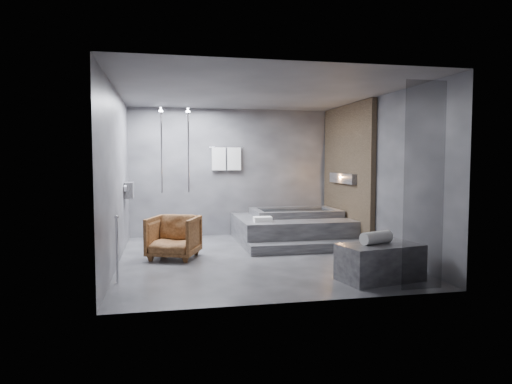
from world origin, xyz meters
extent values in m
plane|color=#2F2F31|center=(0.00, 0.00, 0.00)|extent=(5.00, 5.00, 0.00)
cube|color=#4E4E51|center=(0.00, 0.00, 2.80)|extent=(4.50, 5.00, 0.04)
cube|color=#39393F|center=(0.00, 2.50, 1.40)|extent=(4.50, 0.04, 2.80)
cube|color=#39393F|center=(0.00, -2.50, 1.40)|extent=(4.50, 0.04, 2.80)
cube|color=#39393F|center=(-2.25, 0.00, 1.40)|extent=(0.04, 5.00, 2.80)
cube|color=#39393F|center=(2.25, 0.00, 1.40)|extent=(0.04, 5.00, 2.80)
cube|color=#8C7252|center=(2.19, 1.25, 1.40)|extent=(0.10, 2.40, 2.78)
cube|color=#FF9938|center=(2.11, 1.25, 1.30)|extent=(0.14, 1.20, 0.20)
cube|color=gray|center=(-2.16, 1.40, 1.10)|extent=(0.16, 0.42, 0.30)
imported|color=beige|center=(-2.15, 1.30, 1.05)|extent=(0.08, 0.08, 0.21)
imported|color=beige|center=(-2.15, 1.50, 1.03)|extent=(0.07, 0.07, 0.15)
cylinder|color=silver|center=(-1.00, 2.05, 1.90)|extent=(0.04, 0.04, 1.80)
cylinder|color=silver|center=(-1.55, 2.05, 1.90)|extent=(0.04, 0.04, 1.80)
cylinder|color=silver|center=(-0.15, 2.44, 1.95)|extent=(0.75, 0.02, 0.02)
cube|color=white|center=(-0.32, 2.42, 1.70)|extent=(0.30, 0.06, 0.50)
cube|color=white|center=(0.02, 2.42, 1.70)|extent=(0.30, 0.06, 0.50)
cylinder|color=silver|center=(-2.15, -1.20, 0.45)|extent=(0.04, 0.04, 0.90)
cube|color=black|center=(1.65, -2.45, 1.35)|extent=(0.55, 0.01, 2.60)
cube|color=#343437|center=(1.05, 1.45, 0.25)|extent=(2.20, 2.00, 0.50)
cube|color=#343437|center=(1.05, 0.27, 0.09)|extent=(2.20, 0.36, 0.18)
cube|color=#2D2D30|center=(1.42, -1.78, 0.25)|extent=(1.22, 0.83, 0.51)
imported|color=#422410|center=(-1.36, 0.25, 0.36)|extent=(1.01, 1.03, 0.73)
cylinder|color=silver|center=(1.38, -1.73, 0.59)|extent=(0.52, 0.34, 0.18)
cube|color=white|center=(0.33, 0.89, 0.55)|extent=(0.35, 0.26, 0.09)
camera|label=1|loc=(-1.53, -7.56, 1.67)|focal=32.00mm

